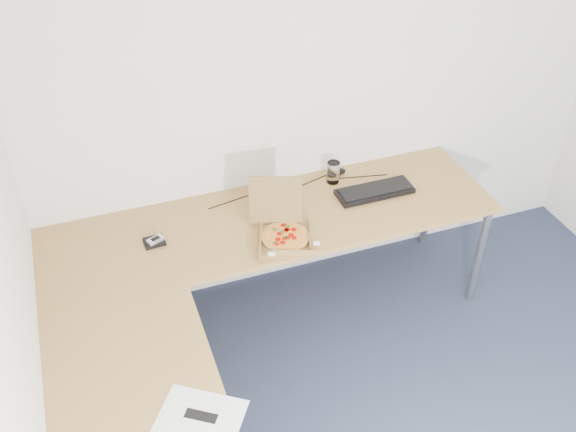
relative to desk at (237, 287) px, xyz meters
name	(u,v)px	position (x,y,z in m)	size (l,w,h in m)	color
room_shell	(525,299)	(0.82, -0.97, 0.55)	(3.50, 3.50, 2.50)	silver
desk	(237,287)	(0.00, 0.00, 0.00)	(2.50, 2.20, 0.73)	#B17F3F
pizza_box	(284,233)	(0.33, 0.24, 0.06)	(0.28, 0.33, 0.29)	olive
drinking_glass	(333,172)	(0.78, 0.64, 0.10)	(0.08, 0.08, 0.13)	white
keyboard	(375,191)	(0.96, 0.45, 0.04)	(0.45, 0.16, 0.03)	black
mouse	(338,172)	(0.84, 0.71, 0.05)	(0.09, 0.06, 0.03)	black
wallet	(154,242)	(-0.32, 0.43, 0.04)	(0.11, 0.09, 0.02)	black
phone	(156,240)	(-0.31, 0.43, 0.06)	(0.09, 0.05, 0.02)	#B2B5BA
paper_sheet	(201,416)	(-0.35, -0.69, 0.03)	(0.33, 0.23, 0.00)	white
cable_bundle	(295,188)	(0.54, 0.65, 0.03)	(0.53, 0.04, 0.01)	black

